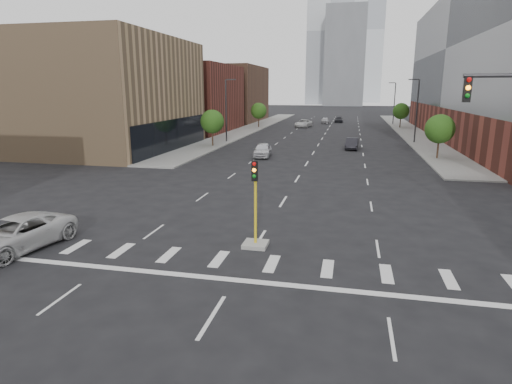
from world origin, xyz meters
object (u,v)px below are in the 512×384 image
(car_deep_right, at_px, (339,120))
(parked_minivan, at_px, (16,234))
(car_near_left, at_px, (263,150))
(car_distant, at_px, (325,120))
(car_mid_right, at_px, (352,144))
(car_far_left, at_px, (304,123))
(median_traffic_signal, at_px, (255,228))

(car_deep_right, height_order, parked_minivan, parked_minivan)
(car_near_left, xyz_separation_m, car_distant, (4.05, 51.40, -0.09))
(car_mid_right, distance_m, car_far_left, 33.05)
(car_near_left, bearing_deg, median_traffic_signal, -83.87)
(median_traffic_signal, bearing_deg, car_far_left, 94.30)
(car_near_left, distance_m, car_deep_right, 55.46)
(car_far_left, height_order, car_distant, car_far_left)
(median_traffic_signal, relative_size, parked_minivan, 0.75)
(car_mid_right, xyz_separation_m, car_far_left, (-9.82, 31.56, 0.05))
(car_near_left, height_order, parked_minivan, parked_minivan)
(car_near_left, distance_m, car_mid_right, 13.52)
(median_traffic_signal, height_order, parked_minivan, median_traffic_signal)
(car_mid_right, bearing_deg, car_far_left, 110.56)
(car_mid_right, distance_m, parked_minivan, 43.51)
(car_mid_right, xyz_separation_m, car_distant, (-6.07, 42.43, -0.01))
(car_far_left, relative_size, parked_minivan, 0.95)
(car_far_left, bearing_deg, car_near_left, -81.12)
(parked_minivan, bearing_deg, car_near_left, 88.81)
(car_deep_right, bearing_deg, car_mid_right, -87.37)
(car_distant, bearing_deg, car_near_left, -98.67)
(car_mid_right, height_order, car_far_left, car_far_left)
(median_traffic_signal, distance_m, car_distant, 79.96)
(median_traffic_signal, bearing_deg, car_mid_right, 82.96)
(car_near_left, height_order, car_mid_right, car_near_left)
(car_far_left, bearing_deg, parked_minivan, -85.56)
(car_near_left, distance_m, parked_minivan, 32.05)
(car_mid_right, bearing_deg, car_near_left, -135.19)
(car_near_left, bearing_deg, car_mid_right, 36.79)
(car_near_left, bearing_deg, parked_minivan, -105.23)
(median_traffic_signal, height_order, car_deep_right, median_traffic_signal)
(median_traffic_signal, relative_size, car_mid_right, 0.99)
(car_distant, height_order, parked_minivan, parked_minivan)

